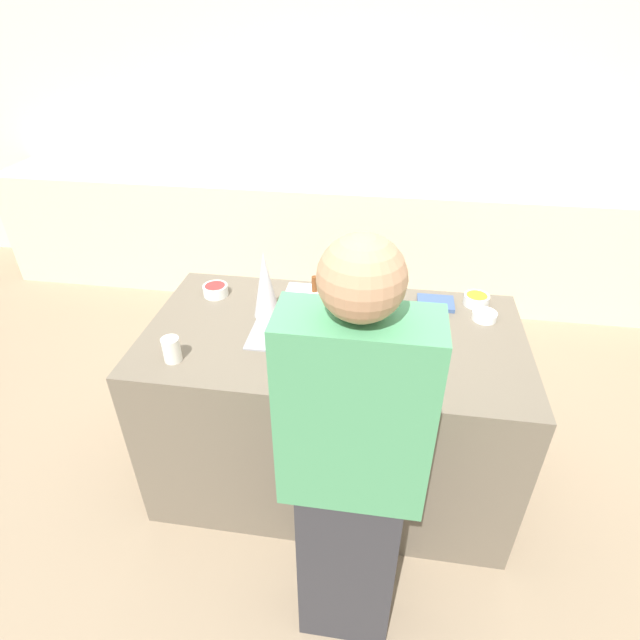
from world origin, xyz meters
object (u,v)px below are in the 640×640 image
Objects in this scene: person at (352,473)px; candy_bowl_beside_tree at (215,290)px; gingerbread_house at (305,313)px; candy_bowl_behind_tray at (407,317)px; cookbook at (436,303)px; decorative_tree at (265,284)px; candy_bowl_far_left at (484,315)px; mug at (172,349)px; baking_tray at (305,334)px; candy_bowl_near_tray_right at (476,299)px.

candy_bowl_beside_tree is at bearing 128.31° from person.
gingerbread_house reaches higher than candy_bowl_behind_tray.
cookbook is at bearing 3.58° from candy_bowl_beside_tree.
candy_bowl_behind_tray is 0.22m from cookbook.
decorative_tree is 2.90× the size of candy_bowl_far_left.
gingerbread_house is 0.57m from candy_bowl_beside_tree.
mug is at bearing -158.76° from candy_bowl_far_left.
candy_bowl_beside_tree reaches higher than cookbook.
cookbook reaches higher than baking_tray.
person is at bearing -118.63° from candy_bowl_far_left.
baking_tray is 0.28× the size of person.
decorative_tree reaches higher than cookbook.
decorative_tree is (-0.20, 0.13, 0.16)m from baking_tray.
cookbook is (0.13, 0.17, -0.02)m from candy_bowl_behind_tray.
candy_bowl_near_tray_right is at bearing 10.10° from cookbook.
baking_tray is 0.57m from candy_bowl_beside_tree.
mug is (-0.00, -0.53, 0.02)m from candy_bowl_beside_tree.
candy_bowl_beside_tree is at bearing 154.68° from decorative_tree.
decorative_tree is at bearing 119.67° from person.
candy_bowl_near_tray_right is at bearing 65.40° from person.
decorative_tree is 0.50m from mug.
person is (-0.52, -0.95, -0.05)m from candy_bowl_far_left.
person reaches higher than mug.
candy_bowl_beside_tree is at bearing 173.56° from candy_bowl_behind_tray.
candy_bowl_beside_tree is 1.15× the size of mug.
cookbook is at bearing 156.06° from candy_bowl_far_left.
decorative_tree is 0.19× the size of person.
candy_bowl_beside_tree is at bearing 151.10° from gingerbread_house.
candy_bowl_near_tray_right is at bearing 13.92° from decorative_tree.
cookbook is 1.64× the size of mug.
candy_bowl_beside_tree is 1.07m from cookbook.
gingerbread_house is 2.08× the size of candy_bowl_behind_tray.
baking_tray is 0.47m from candy_bowl_behind_tray.
baking_tray is 3.69× the size of candy_bowl_behind_tray.
candy_bowl_beside_tree is 1.24m from person.
candy_bowl_beside_tree is at bearing -175.43° from candy_bowl_near_tray_right.
decorative_tree is at bearing 52.71° from mug.
candy_bowl_near_tray_right reaches higher than cookbook.
decorative_tree is 0.35m from candy_bowl_beside_tree.
mug is at bearing -127.29° from decorative_tree.
cookbook is (1.07, 0.07, -0.02)m from candy_bowl_beside_tree.
gingerbread_house is 2.22× the size of candy_bowl_beside_tree.
candy_bowl_near_tray_right is 1.41m from mug.
candy_bowl_behind_tray is 0.38m from candy_bowl_near_tray_right.
baking_tray is 1.48× the size of decorative_tree.
candy_bowl_behind_tray is 1.03m from mug.
candy_bowl_far_left reaches higher than baking_tray.
candy_bowl_behind_tray is at bearing -6.44° from candy_bowl_beside_tree.
candy_bowl_behind_tray reaches higher than candy_bowl_far_left.
cookbook is at bearing 30.64° from baking_tray.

